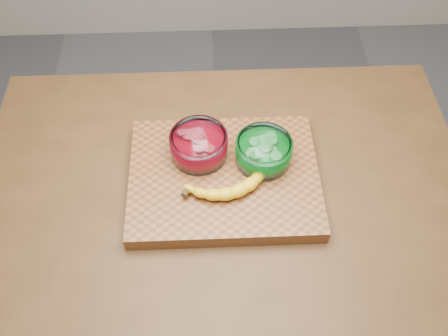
{
  "coord_description": "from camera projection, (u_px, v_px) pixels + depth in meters",
  "views": [
    {
      "loc": [
        -0.03,
        -0.7,
        1.89
      ],
      "look_at": [
        0.0,
        0.0,
        0.96
      ],
      "focal_mm": 40.0,
      "sensor_mm": 36.0,
      "label": 1
    }
  ],
  "objects": [
    {
      "name": "bowl_red",
      "position": [
        199.0,
        145.0,
        1.19
      ],
      "size": [
        0.14,
        0.14,
        0.06
      ],
      "color": "white",
      "rests_on": "cutting_board"
    },
    {
      "name": "cutting_board",
      "position": [
        224.0,
        178.0,
        1.2
      ],
      "size": [
        0.45,
        0.35,
        0.04
      ],
      "primitive_type": "cube",
      "color": "brown",
      "rests_on": "counter"
    },
    {
      "name": "banana",
      "position": [
        228.0,
        177.0,
        1.15
      ],
      "size": [
        0.24,
        0.16,
        0.04
      ],
      "primitive_type": null,
      "color": "gold",
      "rests_on": "cutting_board"
    },
    {
      "name": "counter",
      "position": [
        224.0,
        265.0,
        1.57
      ],
      "size": [
        1.2,
        0.8,
        0.9
      ],
      "primitive_type": "cube",
      "color": "#492E16",
      "rests_on": "ground"
    },
    {
      "name": "bowl_green",
      "position": [
        263.0,
        151.0,
        1.18
      ],
      "size": [
        0.13,
        0.13,
        0.06
      ],
      "color": "white",
      "rests_on": "cutting_board"
    },
    {
      "name": "ground",
      "position": [
        224.0,
        316.0,
        1.93
      ],
      "size": [
        3.5,
        3.5,
        0.0
      ],
      "primitive_type": "plane",
      "color": "#59595D",
      "rests_on": "ground"
    }
  ]
}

